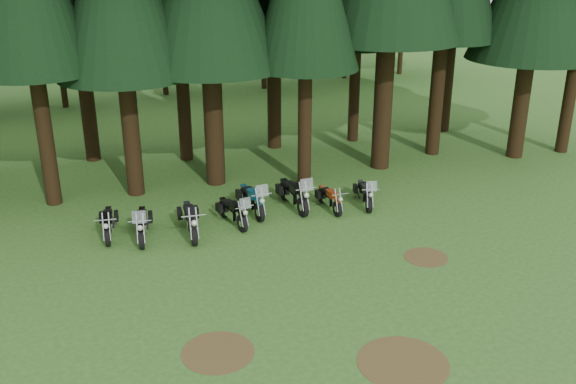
% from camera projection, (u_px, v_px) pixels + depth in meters
% --- Properties ---
extents(ground, '(120.00, 120.00, 0.00)m').
position_uv_depth(ground, '(301.00, 291.00, 18.39)').
color(ground, '#305B22').
rests_on(ground, ground).
extents(decid_3, '(6.12, 5.95, 7.65)m').
position_uv_depth(decid_3, '(61.00, 31.00, 36.96)').
color(decid_3, black).
rests_on(decid_3, ground).
extents(decid_4, '(5.93, 5.76, 7.41)m').
position_uv_depth(decid_4, '(166.00, 26.00, 40.17)').
color(decid_4, black).
rests_on(decid_4, ground).
extents(decid_6, '(7.06, 6.86, 8.82)m').
position_uv_depth(decid_6, '(352.00, 4.00, 44.91)').
color(decid_6, black).
rests_on(decid_6, ground).
extents(dirt_patch_0, '(1.80, 1.80, 0.01)m').
position_uv_depth(dirt_patch_0, '(218.00, 352.00, 15.64)').
color(dirt_patch_0, '#4C3D1E').
rests_on(dirt_patch_0, ground).
extents(dirt_patch_1, '(1.40, 1.40, 0.01)m').
position_uv_depth(dirt_patch_1, '(426.00, 257.00, 20.33)').
color(dirt_patch_1, '#4C3D1E').
rests_on(dirt_patch_1, ground).
extents(dirt_patch_2, '(2.20, 2.20, 0.01)m').
position_uv_depth(dirt_patch_2, '(403.00, 363.00, 15.25)').
color(dirt_patch_2, '#4C3D1E').
rests_on(dirt_patch_2, ground).
extents(motorcycle_0, '(0.45, 2.14, 0.87)m').
position_uv_depth(motorcycle_0, '(108.00, 224.00, 21.64)').
color(motorcycle_0, black).
rests_on(motorcycle_0, ground).
extents(motorcycle_1, '(0.71, 2.32, 1.46)m').
position_uv_depth(motorcycle_1, '(142.00, 225.00, 21.45)').
color(motorcycle_1, black).
rests_on(motorcycle_1, ground).
extents(motorcycle_2, '(0.44, 2.43, 0.99)m').
position_uv_depth(motorcycle_2, '(190.00, 221.00, 21.74)').
color(motorcycle_2, black).
rests_on(motorcycle_2, ground).
extents(motorcycle_3, '(0.61, 2.16, 1.35)m').
position_uv_depth(motorcycle_3, '(233.00, 212.00, 22.54)').
color(motorcycle_3, black).
rests_on(motorcycle_3, ground).
extents(motorcycle_4, '(0.45, 2.38, 1.50)m').
position_uv_depth(motorcycle_4, '(252.00, 200.00, 23.45)').
color(motorcycle_4, black).
rests_on(motorcycle_4, ground).
extents(motorcycle_5, '(0.47, 2.51, 1.58)m').
position_uv_depth(motorcycle_5, '(294.00, 195.00, 23.88)').
color(motorcycle_5, black).
rests_on(motorcycle_5, ground).
extents(motorcycle_6, '(0.27, 1.98, 0.80)m').
position_uv_depth(motorcycle_6, '(329.00, 199.00, 23.81)').
color(motorcycle_6, black).
rests_on(motorcycle_6, ground).
extents(motorcycle_7, '(0.80, 2.10, 1.33)m').
position_uv_depth(motorcycle_7, '(365.00, 194.00, 24.20)').
color(motorcycle_7, black).
rests_on(motorcycle_7, ground).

